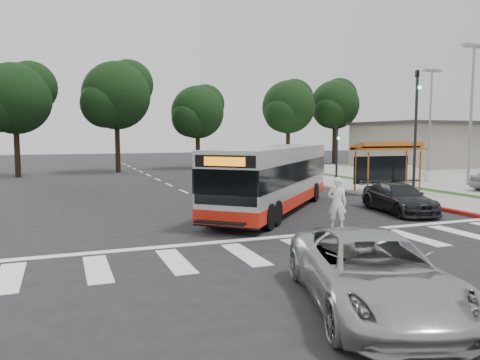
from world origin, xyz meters
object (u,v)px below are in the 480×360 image
dark_sedan (399,198)px  silver_suv_south (372,272)px  pedestrian (337,203)px  transit_bus (273,179)px

dark_sedan → silver_suv_south: bearing=-122.9°
dark_sedan → silver_suv_south: silver_suv_south is taller
dark_sedan → silver_suv_south: size_ratio=0.83×
pedestrian → dark_sedan: 4.89m
transit_bus → dark_sedan: size_ratio=2.50×
dark_sedan → pedestrian: bearing=-146.1°
transit_bus → dark_sedan: transit_bus is taller
transit_bus → pedestrian: transit_bus is taller
silver_suv_south → transit_bus: bearing=91.7°
dark_sedan → silver_suv_south: (-8.11, -9.01, 0.10)m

